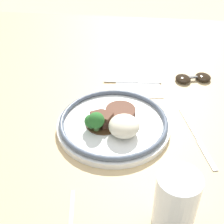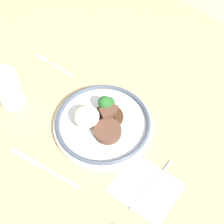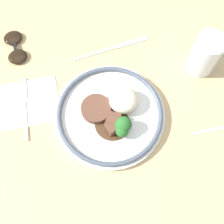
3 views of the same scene
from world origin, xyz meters
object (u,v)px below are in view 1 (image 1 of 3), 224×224
(knife, at_px, (198,139))
(sunglasses, at_px, (193,78))
(juice_glass, at_px, (175,204))
(fork, at_px, (138,81))
(plate, at_px, (113,123))

(knife, height_order, sunglasses, sunglasses)
(juice_glass, relative_size, fork, 0.69)
(sunglasses, bearing_deg, juice_glass, -24.10)
(knife, relative_size, sunglasses, 1.80)
(plate, height_order, juice_glass, juice_glass)
(plate, distance_m, sunglasses, 0.33)
(plate, distance_m, fork, 0.23)
(plate, relative_size, knife, 1.31)
(knife, bearing_deg, sunglasses, 161.09)
(juice_glass, distance_m, sunglasses, 0.51)
(juice_glass, bearing_deg, knife, 163.13)
(plate, xyz_separation_m, knife, (0.02, 0.20, -0.02))
(juice_glass, relative_size, sunglasses, 1.00)
(knife, distance_m, sunglasses, 0.27)
(juice_glass, distance_m, fork, 0.48)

